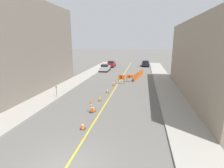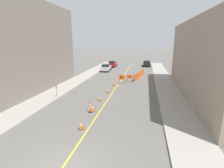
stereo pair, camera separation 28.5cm
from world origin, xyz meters
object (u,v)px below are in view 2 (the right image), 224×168
object	(u,v)px
parked_car_curb_near	(106,68)
parking_meter_near_curb	(56,89)
traffic_cone_fourth	(107,91)
parked_car_curb_mid	(112,64)
parked_car_curb_far	(147,63)
traffic_cone_nearest	(81,126)
traffic_cone_fifth	(114,83)
delineator_post_front	(90,107)
arrow_barricade_primary	(122,78)
arrow_barricade_secondary	(130,77)
traffic_cone_second	(92,108)
traffic_cone_third	(99,99)

from	to	relation	value
parked_car_curb_near	parking_meter_near_curb	distance (m)	20.27
traffic_cone_fourth	parked_car_curb_mid	world-z (taller)	parked_car_curb_mid
parked_car_curb_far	traffic_cone_nearest	bearing A→B (deg)	-101.01
traffic_cone_fifth	delineator_post_front	distance (m)	10.71
traffic_cone_fourth	arrow_barricade_primary	bearing A→B (deg)	76.37
arrow_barricade_secondary	parked_car_curb_mid	distance (m)	18.17
arrow_barricade_primary	parked_car_curb_far	xyz separation A→B (m)	(3.89, 21.37, -0.22)
parked_car_curb_near	parked_car_curb_mid	size ratio (longest dim) A/B	1.01
delineator_post_front	traffic_cone_fourth	bearing A→B (deg)	88.75
traffic_cone_second	arrow_barricade_primary	world-z (taller)	arrow_barricade_primary
parked_car_curb_near	parking_meter_near_curb	world-z (taller)	parked_car_curb_near
traffic_cone_third	traffic_cone_fifth	world-z (taller)	traffic_cone_fifth
traffic_cone_fourth	traffic_cone_nearest	bearing A→B (deg)	-89.19
arrow_barricade_primary	parked_car_curb_mid	world-z (taller)	parked_car_curb_mid
traffic_cone_nearest	traffic_cone_fourth	xyz separation A→B (m)	(-0.14, 10.07, -0.03)
traffic_cone_third	delineator_post_front	size ratio (longest dim) A/B	0.45
parked_car_curb_mid	parking_meter_near_curb	size ratio (longest dim) A/B	3.14
arrow_barricade_primary	parked_car_curb_far	size ratio (longest dim) A/B	0.33
traffic_cone_nearest	arrow_barricade_primary	bearing A→B (deg)	85.85
traffic_cone_nearest	parked_car_curb_far	size ratio (longest dim) A/B	0.13
arrow_barricade_primary	parked_car_curb_far	world-z (taller)	parked_car_curb_far
traffic_cone_second	traffic_cone_fifth	xyz separation A→B (m)	(0.20, 10.43, 0.05)
parked_car_curb_far	arrow_barricade_secondary	bearing A→B (deg)	-101.07
traffic_cone_fifth	parked_car_curb_near	distance (m)	13.61
parked_car_curb_mid	parked_car_curb_far	world-z (taller)	same
delineator_post_front	arrow_barricade_secondary	world-z (taller)	delineator_post_front
traffic_cone_second	delineator_post_front	xyz separation A→B (m)	(-0.13, -0.28, 0.21)
traffic_cone_second	parked_car_curb_near	distance (m)	23.72
traffic_cone_nearest	parking_meter_near_curb	xyz separation A→B (m)	(-5.57, 6.67, 0.84)
traffic_cone_second	parked_car_curb_mid	world-z (taller)	parked_car_curb_mid
traffic_cone_fourth	parking_meter_near_curb	size ratio (longest dim) A/B	0.36
arrow_barricade_secondary	parking_meter_near_curb	distance (m)	12.86
traffic_cone_second	parking_meter_near_curb	xyz separation A→B (m)	(-5.41, 3.17, 0.81)
parking_meter_near_curb	traffic_cone_fifth	bearing A→B (deg)	52.29
traffic_cone_second	arrow_barricade_primary	bearing A→B (deg)	83.84
traffic_cone_second	traffic_cone_third	world-z (taller)	traffic_cone_second
traffic_cone_third	arrow_barricade_secondary	bearing A→B (deg)	75.79
traffic_cone_second	parked_car_curb_near	size ratio (longest dim) A/B	0.14
traffic_cone_second	traffic_cone_fourth	bearing A→B (deg)	89.86
traffic_cone_fifth	parked_car_curb_near	xyz separation A→B (m)	(-4.15, 12.96, 0.45)
traffic_cone_second	delineator_post_front	size ratio (longest dim) A/B	0.51
delineator_post_front	parked_car_curb_far	world-z (taller)	parked_car_curb_far
traffic_cone_nearest	parking_meter_near_curb	size ratio (longest dim) A/B	0.40
arrow_barricade_secondary	parked_car_curb_far	xyz separation A→B (m)	(2.71, 19.72, -0.04)
parked_car_curb_near	arrow_barricade_secondary	bearing A→B (deg)	-59.39
traffic_cone_second	parking_meter_near_curb	world-z (taller)	parking_meter_near_curb
parking_meter_near_curb	traffic_cone_third	bearing A→B (deg)	-0.27
arrow_barricade_secondary	parked_car_curb_mid	size ratio (longest dim) A/B	0.27
traffic_cone_third	traffic_cone_fifth	distance (m)	7.29
arrow_barricade_secondary	traffic_cone_third	bearing A→B (deg)	-106.93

